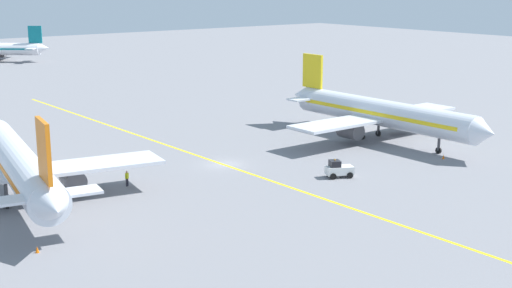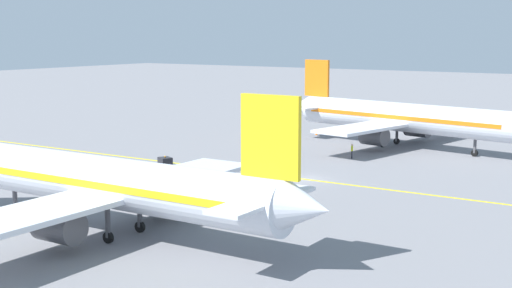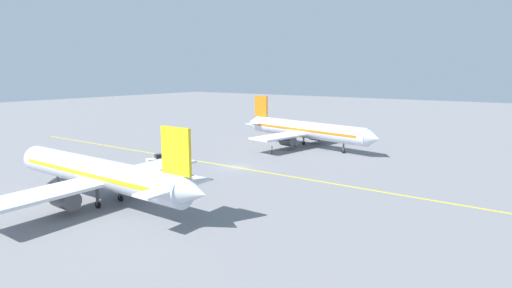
% 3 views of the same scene
% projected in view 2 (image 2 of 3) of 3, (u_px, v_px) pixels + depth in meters
% --- Properties ---
extents(ground_plane, '(400.00, 400.00, 0.00)m').
position_uv_depth(ground_plane, '(304.00, 179.00, 69.92)').
color(ground_plane, slate).
extents(apron_yellow_centreline, '(1.45, 120.00, 0.01)m').
position_uv_depth(apron_yellow_centreline, '(304.00, 179.00, 69.92)').
color(apron_yellow_centreline, yellow).
rests_on(apron_yellow_centreline, ground).
extents(airplane_at_gate, '(28.48, 35.40, 10.60)m').
position_uv_depth(airplane_at_gate, '(401.00, 118.00, 89.13)').
color(airplane_at_gate, silver).
rests_on(airplane_at_gate, ground).
extents(airplane_adjacent_stand, '(28.04, 35.42, 10.60)m').
position_uv_depth(airplane_adjacent_stand, '(107.00, 183.00, 50.22)').
color(airplane_adjacent_stand, silver).
rests_on(airplane_adjacent_stand, ground).
extents(baggage_tug_white, '(3.35, 2.70, 2.11)m').
position_uv_depth(baggage_tug_white, '(161.00, 168.00, 70.82)').
color(baggage_tug_white, white).
rests_on(baggage_tug_white, ground).
extents(ground_crew_worker, '(0.53, 0.36, 1.68)m').
position_uv_depth(ground_crew_worker, '(352.00, 151.00, 81.46)').
color(ground_crew_worker, '#23232D').
rests_on(ground_crew_worker, ground).
extents(traffic_cone_near_nose, '(0.32, 0.32, 0.55)m').
position_uv_depth(traffic_cone_near_nose, '(16.00, 204.00, 58.75)').
color(traffic_cone_near_nose, orange).
rests_on(traffic_cone_near_nose, ground).
extents(traffic_cone_mid_apron, '(0.32, 0.32, 0.55)m').
position_uv_depth(traffic_cone_mid_apron, '(316.00, 133.00, 100.44)').
color(traffic_cone_mid_apron, orange).
rests_on(traffic_cone_mid_apron, ground).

